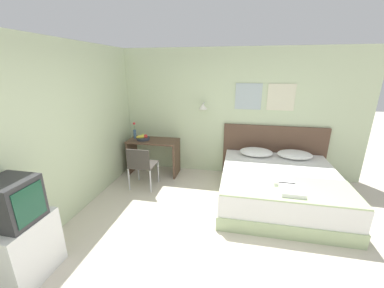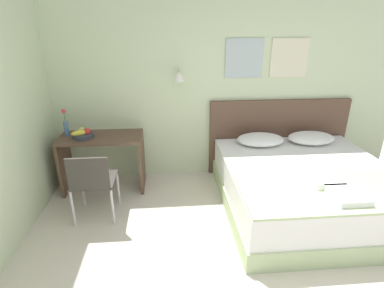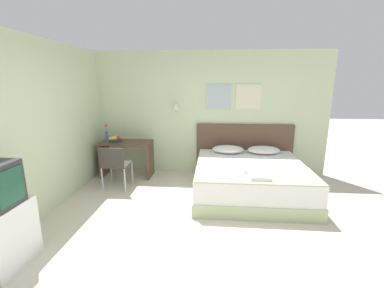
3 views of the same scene
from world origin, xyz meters
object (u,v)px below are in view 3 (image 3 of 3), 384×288
flower_vase (107,134)px  folded_towel_mid_bed (260,175)px  desk (127,152)px  headboard (244,149)px  pillow_right (264,150)px  bed (250,179)px  throw_blanket (255,175)px  folded_towel_near_foot (252,169)px  desk_chair (115,163)px  fruit_bowl (116,139)px  tv_stand (1,237)px  pillow_left (228,149)px

flower_vase → folded_towel_mid_bed: bearing=-26.3°
folded_towel_mid_bed → desk: size_ratio=0.32×
headboard → pillow_right: 0.48m
bed → pillow_right: bearing=63.7°
pillow_right → throw_blanket: size_ratio=0.34×
folded_towel_mid_bed → desk: 2.95m
folded_towel_near_foot → desk: size_ratio=0.28×
desk → desk_chair: size_ratio=1.27×
bed → pillow_right: 0.90m
throw_blanket → desk: size_ratio=1.78×
fruit_bowl → flower_vase: 0.26m
folded_towel_near_foot → tv_stand: tv_stand is taller
headboard → folded_towel_near_foot: bearing=-91.1°
headboard → fruit_bowl: 2.79m
pillow_right → flower_vase: flower_vase is taller
bed → desk: size_ratio=1.89×
pillow_right → fruit_bowl: bearing=-178.8°
headboard → pillow_right: headboard is taller
bed → fruit_bowl: fruit_bowl is taller
folded_towel_near_foot → tv_stand: bearing=-149.4°
headboard → flower_vase: flower_vase is taller
desk → folded_towel_near_foot: bearing=-24.8°
desk → fruit_bowl: bearing=-170.5°
pillow_left → tv_stand: (-2.61, -2.93, -0.28)m
folded_towel_near_foot → folded_towel_mid_bed: 0.29m
pillow_right → tv_stand: (-3.34, -2.93, -0.28)m
desk → desk_chair: 0.74m
folded_towel_mid_bed → headboard: bearing=91.2°
bed → desk_chair: bearing=-179.4°
bed → desk: bearing=164.4°
folded_towel_near_foot → fruit_bowl: fruit_bowl is taller
bed → flower_vase: flower_vase is taller
pillow_left → bed: bearing=-63.7°
pillow_right → folded_towel_mid_bed: pillow_right is taller
desk → fruit_bowl: size_ratio=3.89×
headboard → desk_chair: bearing=-157.0°
desk_chair → desk: bearing=91.6°
desk_chair → fruit_bowl: 0.80m
folded_towel_near_foot → pillow_left: bearing=105.9°
bed → desk_chair: 2.53m
desk → flower_vase: (-0.44, 0.05, 0.39)m
flower_vase → headboard: bearing=5.5°
flower_vase → tv_stand: bearing=-90.0°
pillow_left → folded_towel_near_foot: size_ratio=2.19×
desk_chair → folded_towel_mid_bed: bearing=-15.5°
folded_towel_near_foot → desk_chair: (-2.49, 0.42, -0.10)m
pillow_left → flower_vase: flower_vase is taller
headboard → desk_chair: headboard is taller
desk_chair → flower_vase: (-0.46, 0.78, 0.40)m
pillow_left → folded_towel_near_foot: (0.34, -1.19, -0.02)m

